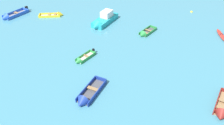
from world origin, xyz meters
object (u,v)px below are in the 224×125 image
object	(u,v)px
rowboat_yellow_outer_left	(57,15)
kayak_red_back_row_left	(221,35)
rowboat_green_midfield_right	(82,59)
motor_launch_turquoise_far_left	(104,20)
mooring_buoy_near_foreground	(191,12)
rowboat_deep_blue_back_row_center	(86,98)
rowboat_maroon_near_left	(222,111)
rowboat_green_cluster_outer	(145,34)
rowboat_blue_midfield_left	(10,16)

from	to	relation	value
rowboat_yellow_outer_left	kayak_red_back_row_left	distance (m)	24.15
rowboat_green_midfield_right	rowboat_yellow_outer_left	bearing A→B (deg)	119.33
motor_launch_turquoise_far_left	mooring_buoy_near_foreground	xyz separation A→B (m)	(13.72, 5.64, -0.54)
rowboat_deep_blue_back_row_center	mooring_buoy_near_foreground	bearing A→B (deg)	57.94
rowboat_yellow_outer_left	rowboat_maroon_near_left	xyz separation A→B (m)	(19.85, -17.90, 0.04)
rowboat_maroon_near_left	rowboat_green_cluster_outer	bearing A→B (deg)	115.46
rowboat_green_midfield_right	mooring_buoy_near_foreground	xyz separation A→B (m)	(14.91, 15.26, -0.16)
kayak_red_back_row_left	rowboat_deep_blue_back_row_center	bearing A→B (deg)	-139.64
rowboat_green_cluster_outer	rowboat_deep_blue_back_row_center	bearing A→B (deg)	-113.30
rowboat_green_cluster_outer	rowboat_blue_midfield_left	size ratio (longest dim) A/B	0.72
rowboat_maroon_near_left	kayak_red_back_row_left	bearing A→B (deg)	73.98
kayak_red_back_row_left	rowboat_maroon_near_left	distance (m)	14.23
rowboat_blue_midfield_left	rowboat_green_midfield_right	distance (m)	16.93
rowboat_green_cluster_outer	rowboat_maroon_near_left	world-z (taller)	rowboat_maroon_near_left
rowboat_yellow_outer_left	rowboat_green_midfield_right	size ratio (longest dim) A/B	1.35
rowboat_deep_blue_back_row_center	rowboat_blue_midfield_left	bearing A→B (deg)	132.91
kayak_red_back_row_left	rowboat_deep_blue_back_row_center	xyz separation A→B (m)	(-15.64, -13.29, 0.04)
rowboat_yellow_outer_left	rowboat_green_midfield_right	world-z (taller)	rowboat_yellow_outer_left
rowboat_yellow_outer_left	rowboat_blue_midfield_left	bearing A→B (deg)	-169.46
motor_launch_turquoise_far_left	rowboat_green_midfield_right	size ratio (longest dim) A/B	1.96
rowboat_green_cluster_outer	kayak_red_back_row_left	distance (m)	10.18
rowboat_maroon_near_left	mooring_buoy_near_foreground	distance (m)	21.64
kayak_red_back_row_left	rowboat_maroon_near_left	bearing A→B (deg)	-106.02
rowboat_maroon_near_left	mooring_buoy_near_foreground	xyz separation A→B (m)	(1.56, 21.58, -0.20)
kayak_red_back_row_left	mooring_buoy_near_foreground	size ratio (longest dim) A/B	8.33
kayak_red_back_row_left	rowboat_maroon_near_left	world-z (taller)	rowboat_maroon_near_left
motor_launch_turquoise_far_left	rowboat_yellow_outer_left	bearing A→B (deg)	165.74
rowboat_maroon_near_left	rowboat_green_midfield_right	bearing A→B (deg)	154.66
rowboat_yellow_outer_left	rowboat_maroon_near_left	bearing A→B (deg)	-42.04
rowboat_green_cluster_outer	rowboat_green_midfield_right	size ratio (longest dim) A/B	1.16
rowboat_yellow_outer_left	rowboat_green_midfield_right	distance (m)	13.28
rowboat_deep_blue_back_row_center	rowboat_maroon_near_left	xyz separation A→B (m)	(11.72, -0.38, -0.01)
rowboat_blue_midfield_left	motor_launch_turquoise_far_left	size ratio (longest dim) A/B	0.82
rowboat_maroon_near_left	motor_launch_turquoise_far_left	bearing A→B (deg)	127.32
kayak_red_back_row_left	rowboat_green_cluster_outer	bearing A→B (deg)	-176.76
rowboat_green_cluster_outer	rowboat_blue_midfield_left	distance (m)	20.86
rowboat_maroon_near_left	rowboat_green_midfield_right	world-z (taller)	rowboat_maroon_near_left
motor_launch_turquoise_far_left	rowboat_deep_blue_back_row_center	xyz separation A→B (m)	(0.44, -15.56, -0.33)
rowboat_blue_midfield_left	rowboat_maroon_near_left	world-z (taller)	rowboat_blue_midfield_left
rowboat_deep_blue_back_row_center	mooring_buoy_near_foreground	size ratio (longest dim) A/B	10.02
rowboat_green_cluster_outer	rowboat_deep_blue_back_row_center	size ratio (longest dim) A/B	0.79
rowboat_blue_midfield_left	kayak_red_back_row_left	bearing A→B (deg)	-5.45
rowboat_yellow_outer_left	rowboat_deep_blue_back_row_center	distance (m)	19.32
rowboat_yellow_outer_left	rowboat_maroon_near_left	size ratio (longest dim) A/B	0.97
rowboat_yellow_outer_left	mooring_buoy_near_foreground	bearing A→B (deg)	9.75
motor_launch_turquoise_far_left	rowboat_yellow_outer_left	size ratio (longest dim) A/B	1.45
rowboat_blue_midfield_left	mooring_buoy_near_foreground	distance (m)	28.79
rowboat_blue_midfield_left	rowboat_yellow_outer_left	world-z (taller)	rowboat_blue_midfield_left
rowboat_green_cluster_outer	mooring_buoy_near_foreground	size ratio (longest dim) A/B	7.91
rowboat_deep_blue_back_row_center	mooring_buoy_near_foreground	distance (m)	25.01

